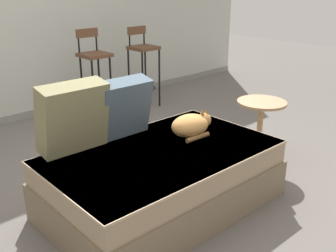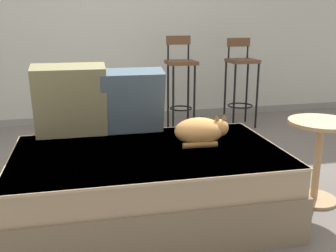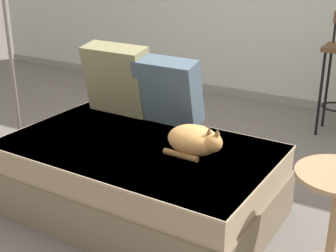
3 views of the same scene
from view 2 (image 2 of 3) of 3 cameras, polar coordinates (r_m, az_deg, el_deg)
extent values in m
plane|color=#66605B|center=(2.97, -4.24, -9.56)|extent=(16.00, 16.00, 0.00)
cube|color=#B7BCB2|center=(4.93, -9.04, 15.69)|extent=(8.00, 0.10, 2.60)
cube|color=gray|center=(5.02, -8.40, 1.23)|extent=(8.00, 0.02, 0.09)
cube|color=#766750|center=(2.55, -2.79, -10.32)|extent=(1.69, 1.06, 0.29)
cube|color=#9E896B|center=(2.46, -2.86, -5.48)|extent=(1.65, 1.02, 0.17)
cube|color=tan|center=(2.43, -2.89, -3.73)|extent=(1.66, 1.03, 0.02)
cube|color=#847F56|center=(2.74, -13.99, 3.59)|extent=(0.48, 0.26, 0.50)
cube|color=#4C6070|center=(2.76, -5.27, 3.64)|extent=(0.44, 0.25, 0.46)
ellipsoid|color=tan|center=(2.54, 4.50, -0.72)|extent=(0.33, 0.25, 0.17)
sphere|color=tan|center=(2.56, 7.57, -0.24)|extent=(0.11, 0.11, 0.11)
cone|color=brown|center=(2.53, 7.09, 1.31)|extent=(0.03, 0.03, 0.04)
cone|color=brown|center=(2.55, 8.15, 1.37)|extent=(0.03, 0.03, 0.04)
cylinder|color=brown|center=(2.46, 4.69, -2.76)|extent=(0.22, 0.05, 0.04)
cylinder|color=black|center=(4.37, 0.77, 3.79)|extent=(0.02, 0.02, 0.76)
cylinder|color=black|center=(4.43, 3.85, 3.93)|extent=(0.02, 0.02, 0.76)
cylinder|color=black|center=(4.60, 0.01, 4.37)|extent=(0.02, 0.02, 0.76)
cylinder|color=black|center=(4.66, 2.95, 4.50)|extent=(0.02, 0.02, 0.76)
torus|color=black|center=(4.54, 1.88, 2.59)|extent=(0.26, 0.26, 0.02)
cube|color=brown|center=(4.45, 1.94, 9.20)|extent=(0.32, 0.32, 0.04)
cylinder|color=black|center=(4.54, 0.02, 10.71)|extent=(0.02, 0.02, 0.26)
cylinder|color=black|center=(4.60, 2.97, 10.75)|extent=(0.02, 0.02, 0.26)
cube|color=brown|center=(4.56, 1.52, 12.35)|extent=(0.28, 0.03, 0.10)
cylinder|color=black|center=(4.58, 9.59, 4.11)|extent=(0.02, 0.02, 0.76)
cylinder|color=black|center=(4.69, 12.79, 4.22)|extent=(0.02, 0.02, 0.76)
cylinder|color=black|center=(4.83, 8.28, 4.74)|extent=(0.02, 0.02, 0.76)
cylinder|color=black|center=(4.94, 11.35, 4.84)|extent=(0.02, 0.02, 0.76)
torus|color=black|center=(4.79, 10.43, 2.94)|extent=(0.30, 0.30, 0.02)
cube|color=brown|center=(4.70, 10.74, 9.26)|extent=(0.32, 0.32, 0.04)
cylinder|color=black|center=(4.77, 8.81, 10.55)|extent=(0.02, 0.02, 0.23)
cylinder|color=black|center=(4.86, 11.47, 10.52)|extent=(0.02, 0.02, 0.23)
cube|color=brown|center=(4.81, 10.22, 11.88)|extent=(0.28, 0.03, 0.10)
cylinder|color=tan|center=(2.92, 20.84, -5.06)|extent=(0.05, 0.05, 0.56)
cylinder|color=tan|center=(3.02, 20.35, -9.87)|extent=(0.32, 0.32, 0.02)
cylinder|color=tan|center=(2.84, 21.38, 0.49)|extent=(0.44, 0.44, 0.02)
camera|label=1|loc=(1.40, -92.18, 15.56)|focal=42.00mm
camera|label=3|loc=(1.95, 76.51, 14.49)|focal=50.00mm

